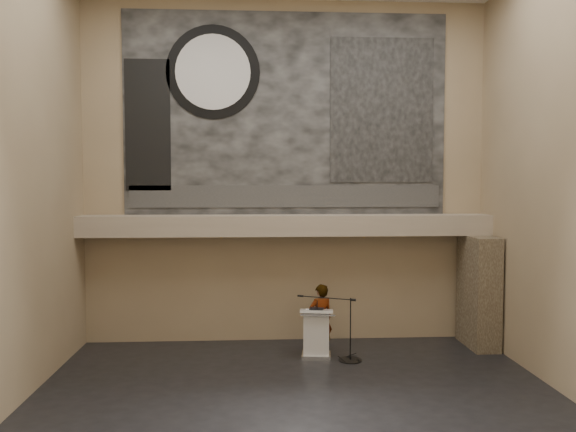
{
  "coord_description": "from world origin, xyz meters",
  "views": [
    {
      "loc": [
        -0.78,
        -10.07,
        3.97
      ],
      "look_at": [
        0.0,
        3.2,
        3.2
      ],
      "focal_mm": 35.0,
      "sensor_mm": 36.0,
      "label": 1
    }
  ],
  "objects": [
    {
      "name": "banner",
      "position": [
        0.0,
        3.97,
        5.7
      ],
      "size": [
        8.0,
        0.05,
        5.0
      ],
      "primitive_type": "cube",
      "color": "black",
      "rests_on": "wall_back"
    },
    {
      "name": "wall_right",
      "position": [
        5.0,
        0.0,
        4.25
      ],
      "size": [
        0.02,
        8.0,
        8.5
      ],
      "primitive_type": "cube",
      "color": "#8D7859",
      "rests_on": "floor"
    },
    {
      "name": "banner_building_print",
      "position": [
        2.4,
        3.93,
        5.8
      ],
      "size": [
        2.6,
        0.02,
        3.6
      ],
      "primitive_type": "cube",
      "color": "black",
      "rests_on": "banner"
    },
    {
      "name": "floor",
      "position": [
        0.0,
        0.0,
        0.0
      ],
      "size": [
        10.0,
        10.0,
        0.0
      ],
      "primitive_type": "plane",
      "color": "black",
      "rests_on": "ground"
    },
    {
      "name": "sprinkler_right",
      "position": [
        1.9,
        3.55,
        2.67
      ],
      "size": [
        0.04,
        0.04,
        0.06
      ],
      "primitive_type": "cylinder",
      "color": "#B2893D",
      "rests_on": "soffit"
    },
    {
      "name": "lectern",
      "position": [
        0.61,
        2.5,
        0.55
      ],
      "size": [
        0.8,
        0.62,
        1.14
      ],
      "rotation": [
        0.0,
        0.0,
        -0.13
      ],
      "color": "silver",
      "rests_on": "floor"
    },
    {
      "name": "wall_back",
      "position": [
        0.0,
        4.0,
        4.25
      ],
      "size": [
        10.0,
        0.02,
        8.5
      ],
      "primitive_type": "cube",
      "color": "#8D7859",
      "rests_on": "floor"
    },
    {
      "name": "speaker_person",
      "position": [
        0.74,
        2.82,
        0.81
      ],
      "size": [
        0.69,
        0.56,
        1.63
      ],
      "primitive_type": "imported",
      "rotation": [
        0.0,
        0.0,
        3.47
      ],
      "color": "silver",
      "rests_on": "floor"
    },
    {
      "name": "banner_brick_print",
      "position": [
        -3.4,
        3.93,
        5.4
      ],
      "size": [
        1.1,
        0.02,
        3.2
      ],
      "primitive_type": "cube",
      "color": "black",
      "rests_on": "banner"
    },
    {
      "name": "wall_front",
      "position": [
        0.0,
        -4.0,
        4.25
      ],
      "size": [
        10.0,
        0.02,
        8.5
      ],
      "primitive_type": "cube",
      "color": "#8D7859",
      "rests_on": "floor"
    },
    {
      "name": "wall_left",
      "position": [
        -5.0,
        0.0,
        4.25
      ],
      "size": [
        0.02,
        8.0,
        8.5
      ],
      "primitive_type": "cube",
      "color": "#8D7859",
      "rests_on": "floor"
    },
    {
      "name": "banner_text_strip",
      "position": [
        0.0,
        3.93,
        3.65
      ],
      "size": [
        7.76,
        0.02,
        0.55
      ],
      "primitive_type": "cube",
      "color": "#2D2D2D",
      "rests_on": "banner"
    },
    {
      "name": "mic_stand",
      "position": [
        1.3,
        2.22,
        0.21
      ],
      "size": [
        1.41,
        0.78,
        1.42
      ],
      "rotation": [
        0.0,
        0.0,
        -0.42
      ],
      "color": "black",
      "rests_on": "floor"
    },
    {
      "name": "soffit",
      "position": [
        0.0,
        3.6,
        2.95
      ],
      "size": [
        10.0,
        0.8,
        0.5
      ],
      "primitive_type": "cube",
      "color": "gray",
      "rests_on": "wall_back"
    },
    {
      "name": "papers",
      "position": [
        0.45,
        2.45,
        1.1
      ],
      "size": [
        0.21,
        0.28,
        0.0
      ],
      "primitive_type": "cube",
      "rotation": [
        0.0,
        0.0,
        -0.09
      ],
      "color": "white",
      "rests_on": "lectern"
    },
    {
      "name": "banner_clock_face",
      "position": [
        -1.8,
        3.91,
        6.7
      ],
      "size": [
        1.84,
        0.02,
        1.84
      ],
      "primitive_type": "cylinder",
      "rotation": [
        1.57,
        0.0,
        0.0
      ],
      "color": "silver",
      "rests_on": "banner"
    },
    {
      "name": "banner_clock_rim",
      "position": [
        -1.8,
        3.93,
        6.7
      ],
      "size": [
        2.3,
        0.02,
        2.3
      ],
      "primitive_type": "cylinder",
      "rotation": [
        1.57,
        0.0,
        0.0
      ],
      "color": "black",
      "rests_on": "banner"
    },
    {
      "name": "sprinkler_left",
      "position": [
        -1.6,
        3.55,
        2.67
      ],
      "size": [
        0.04,
        0.04,
        0.06
      ],
      "primitive_type": "cylinder",
      "color": "#B2893D",
      "rests_on": "soffit"
    },
    {
      "name": "binder",
      "position": [
        0.61,
        2.48,
        1.12
      ],
      "size": [
        0.36,
        0.32,
        0.04
      ],
      "primitive_type": "cube",
      "rotation": [
        0.0,
        0.0,
        -0.3
      ],
      "color": "black",
      "rests_on": "lectern"
    },
    {
      "name": "stone_pier",
      "position": [
        4.65,
        3.15,
        1.35
      ],
      "size": [
        0.6,
        1.4,
        2.7
      ],
      "primitive_type": "cube",
      "color": "#453A2B",
      "rests_on": "floor"
    }
  ]
}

